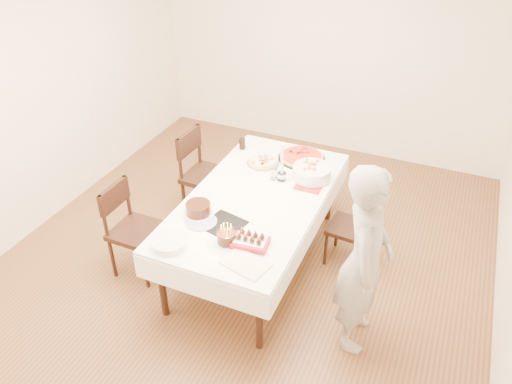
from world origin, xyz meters
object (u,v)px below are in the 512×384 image
at_px(person, 364,261).
at_px(pizza_pepperoni, 302,157).
at_px(taper_candle, 282,161).
at_px(pizza_white, 263,162).
at_px(chair_left_dessert, 137,231).
at_px(cola_glass, 242,144).
at_px(chair_right_savory, 349,228).
at_px(layer_cake, 198,209).
at_px(dining_table, 256,230).
at_px(pasta_bowl, 312,172).
at_px(birthday_cake, 226,234).
at_px(strawberry_box, 250,242).
at_px(chair_left_savory, 208,176).

xyz_separation_m(person, pizza_pepperoni, (-0.95, 1.32, -0.03)).
distance_m(pizza_pepperoni, taper_candle, 0.49).
bearing_deg(pizza_white, taper_candle, -35.62).
bearing_deg(pizza_white, chair_left_dessert, -125.27).
bearing_deg(cola_glass, chair_right_savory, -17.27).
bearing_deg(pizza_white, layer_cake, -100.31).
distance_m(chair_right_savory, pizza_pepperoni, 0.87).
bearing_deg(person, cola_glass, 44.13).
bearing_deg(pizza_white, person, -40.24).
relative_size(pizza_white, pizza_pepperoni, 0.68).
height_order(dining_table, pasta_bowl, pasta_bowl).
relative_size(pizza_pepperoni, pasta_bowl, 1.31).
relative_size(pasta_bowl, taper_candle, 0.89).
bearing_deg(dining_table, pizza_white, 106.68).
xyz_separation_m(chair_right_savory, birthday_cake, (-0.75, -1.03, 0.45)).
bearing_deg(pasta_bowl, cola_glass, 162.63).
relative_size(pizza_white, strawberry_box, 1.14).
xyz_separation_m(pizza_pepperoni, layer_cake, (-0.49, -1.24, 0.03)).
height_order(cola_glass, strawberry_box, cola_glass).
bearing_deg(person, pasta_bowl, 29.22).
height_order(chair_right_savory, pizza_white, pizza_white).
relative_size(chair_right_savory, pasta_bowl, 2.16).
bearing_deg(strawberry_box, pasta_bowl, 83.50).
bearing_deg(pasta_bowl, strawberry_box, -96.50).
distance_m(chair_left_dessert, cola_glass, 1.43).
height_order(chair_left_savory, birthday_cake, chair_left_savory).
xyz_separation_m(chair_left_savory, strawberry_box, (1.00, -1.13, 0.30)).
bearing_deg(cola_glass, chair_left_savory, -137.84).
bearing_deg(pizza_pepperoni, chair_left_dessert, -128.92).
bearing_deg(birthday_cake, chair_left_dessert, 172.47).
relative_size(chair_right_savory, strawberry_box, 2.77).
bearing_deg(strawberry_box, layer_cake, 160.97).
xyz_separation_m(chair_left_dessert, layer_cake, (0.60, 0.11, 0.35)).
bearing_deg(cola_glass, person, -38.81).
height_order(person, pasta_bowl, person).
xyz_separation_m(chair_right_savory, pizza_pepperoni, (-0.65, 0.45, 0.38)).
height_order(pasta_bowl, strawberry_box, pasta_bowl).
distance_m(dining_table, birthday_cake, 0.82).
bearing_deg(birthday_cake, pasta_bowl, 74.99).
bearing_deg(chair_left_savory, dining_table, 149.69).
bearing_deg(taper_candle, chair_left_savory, 170.78).
relative_size(person, pasta_bowl, 4.44).
height_order(dining_table, person, person).
height_order(dining_table, strawberry_box, strawberry_box).
height_order(layer_cake, strawberry_box, layer_cake).
xyz_separation_m(chair_left_dessert, pizza_pepperoni, (1.09, 1.35, 0.32)).
height_order(dining_table, chair_right_savory, chair_right_savory).
distance_m(dining_table, cola_glass, 1.00).
height_order(pizza_white, strawberry_box, strawberry_box).
height_order(chair_left_savory, pizza_white, chair_left_savory).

